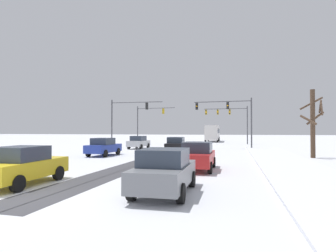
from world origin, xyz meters
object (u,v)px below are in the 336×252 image
at_px(traffic_signal_far_right, 229,116).
at_px(car_blue_third, 104,147).
at_px(car_black_second, 176,145).
at_px(car_red_fourth, 198,156).
at_px(bus_oncoming, 213,132).
at_px(car_yellow_cab_fifth, 23,165).
at_px(car_grey_sixth, 165,171).
at_px(bare_tree_sidewalk_mid, 313,121).
at_px(traffic_signal_far_left, 148,118).
at_px(car_silver_lead, 139,142).
at_px(traffic_signal_near_right, 230,112).
at_px(traffic_signal_near_left, 126,114).

height_order(traffic_signal_far_right, car_blue_third, traffic_signal_far_right).
xyz_separation_m(car_black_second, car_red_fourth, (3.83, -11.66, 0.00)).
bearing_deg(bus_oncoming, car_yellow_cab_fifth, -94.76).
xyz_separation_m(car_grey_sixth, bare_tree_sidewalk_mid, (8.83, 15.39, 2.27)).
distance_m(car_blue_third, car_red_fourth, 11.73).
xyz_separation_m(traffic_signal_far_left, car_silver_lead, (2.47, -11.18, -3.66)).
bearing_deg(traffic_signal_near_right, car_black_second, -122.01).
relative_size(traffic_signal_far_right, car_grey_sixth, 1.80).
relative_size(car_silver_lead, bare_tree_sidewalk_mid, 0.72).
xyz_separation_m(car_silver_lead, bus_oncoming, (7.33, 25.22, 1.18)).
height_order(car_silver_lead, car_yellow_cab_fifth, same).
height_order(car_red_fourth, bare_tree_sidewalk_mid, bare_tree_sidewalk_mid).
distance_m(car_red_fourth, car_grey_sixth, 6.14).
distance_m(traffic_signal_far_right, car_yellow_cab_fifth, 39.16).
bearing_deg(traffic_signal_far_left, car_grey_sixth, -70.70).
relative_size(traffic_signal_far_right, car_blue_third, 1.81).
distance_m(traffic_signal_near_left, bus_oncoming, 25.82).
height_order(traffic_signal_far_left, car_silver_lead, traffic_signal_far_left).
xyz_separation_m(car_silver_lead, car_black_second, (6.03, -5.20, 0.00)).
relative_size(traffic_signal_far_right, bus_oncoming, 0.67).
bearing_deg(bare_tree_sidewalk_mid, bus_oncoming, 108.53).
distance_m(traffic_signal_near_right, bus_oncoming, 22.41).
xyz_separation_m(car_blue_third, bare_tree_sidewalk_mid, (18.01, 2.44, 2.27)).
height_order(traffic_signal_far_right, car_yellow_cab_fifth, traffic_signal_far_right).
xyz_separation_m(car_red_fourth, bare_tree_sidewalk_mid, (8.47, 9.26, 2.27)).
bearing_deg(car_silver_lead, traffic_signal_far_right, 54.13).
xyz_separation_m(car_grey_sixth, bus_oncoming, (-2.17, 48.21, 1.18)).
bearing_deg(bus_oncoming, car_blue_third, -101.24).
xyz_separation_m(car_black_second, car_blue_third, (-5.71, -4.84, 0.00)).
bearing_deg(traffic_signal_near_right, car_red_fourth, -94.27).
relative_size(car_blue_third, bus_oncoming, 0.37).
bearing_deg(traffic_signal_near_right, traffic_signal_far_right, 91.74).
height_order(car_blue_third, car_yellow_cab_fifth, same).
xyz_separation_m(car_silver_lead, car_blue_third, (0.32, -10.04, 0.00)).
height_order(car_silver_lead, car_grey_sixth, same).
relative_size(traffic_signal_near_left, car_yellow_cab_fifth, 1.72).
xyz_separation_m(traffic_signal_far_right, bare_tree_sidewalk_mid, (7.32, -22.83, -1.75)).
height_order(traffic_signal_far_right, car_black_second, traffic_signal_far_right).
xyz_separation_m(traffic_signal_near_left, car_grey_sixth, (11.84, -24.40, -3.68)).
bearing_deg(car_grey_sixth, car_yellow_cab_fifth, 179.70).
bearing_deg(car_silver_lead, traffic_signal_near_right, 16.39).
height_order(car_red_fourth, car_grey_sixth, same).
xyz_separation_m(traffic_signal_near_right, car_red_fourth, (-1.51, -20.21, -3.89)).
bearing_deg(car_black_second, car_silver_lead, 139.20).
xyz_separation_m(car_blue_third, car_red_fourth, (9.54, -6.82, 0.00)).
xyz_separation_m(traffic_signal_far_left, traffic_signal_near_left, (0.13, -9.78, 0.02)).
bearing_deg(car_grey_sixth, car_red_fourth, 86.59).
relative_size(traffic_signal_far_right, traffic_signal_near_right, 1.00).
height_order(traffic_signal_near_left, car_black_second, traffic_signal_near_left).
relative_size(car_blue_third, car_grey_sixth, 1.00).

